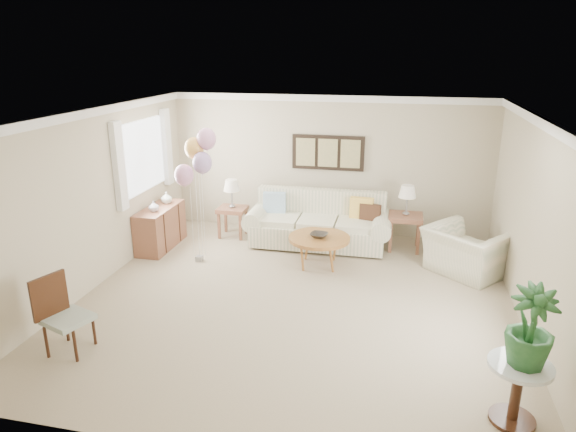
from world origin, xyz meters
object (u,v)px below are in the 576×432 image
object	(u,v)px
armchair	(466,251)
accent_chair	(62,313)
coffee_table	(319,239)
balloon_cluster	(197,157)
sofa	(319,225)

from	to	relation	value
armchair	accent_chair	world-z (taller)	accent_chair
coffee_table	accent_chair	size ratio (longest dim) A/B	1.05
armchair	balloon_cluster	size ratio (longest dim) A/B	0.51
accent_chair	balloon_cluster	distance (m)	3.21
armchair	balloon_cluster	world-z (taller)	balloon_cluster
coffee_table	accent_chair	distance (m)	3.99
accent_chair	sofa	bearing A→B (deg)	59.94
armchair	accent_chair	bearing A→B (deg)	74.93
sofa	armchair	size ratio (longest dim) A/B	2.29
armchair	accent_chair	size ratio (longest dim) A/B	1.19
balloon_cluster	accent_chair	bearing A→B (deg)	-100.81
armchair	sofa	bearing A→B (deg)	23.55
accent_chair	balloon_cluster	size ratio (longest dim) A/B	0.43
coffee_table	armchair	distance (m)	2.31
sofa	armchair	distance (m)	2.57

